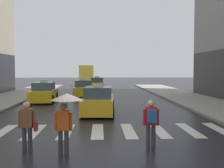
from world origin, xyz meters
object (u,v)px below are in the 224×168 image
Objects in this scene: taxi_lead at (98,101)px; pedestrian_with_handbag at (27,124)px; pedestrian_with_backpack at (151,120)px; taxi_second at (44,93)px; pedestrian_with_umbrella at (66,107)px; taxi_third at (83,89)px; box_truck at (87,75)px; taxi_fourth at (97,84)px.

taxi_lead reaches higher than pedestrian_with_handbag.
pedestrian_with_backpack is 1.00× the size of pedestrian_with_handbag.
pedestrian_with_umbrella is (3.62, -13.78, 0.79)m from taxi_second.
taxi_second and taxi_third have the same top height.
taxi_third is at bearing -88.36° from box_truck.
box_truck is at bearing 91.79° from pedestrian_with_umbrella.
taxi_lead and taxi_fourth have the same top height.
taxi_fourth is 26.35m from pedestrian_with_backpack.
taxi_third is (-1.55, 10.14, 0.00)m from taxi_lead.
pedestrian_with_handbag is at bearing -106.77° from taxi_lead.
taxi_fourth reaches higher than pedestrian_with_backpack.
taxi_second and taxi_fourth have the same top height.
box_truck is 34.84m from pedestrian_with_backpack.
pedestrian_with_umbrella reaches higher than taxi_fourth.
pedestrian_with_handbag is (-2.22, -7.37, 0.21)m from taxi_lead.
box_truck is 3.89× the size of pedestrian_with_umbrella.
taxi_lead is 7.43m from pedestrian_with_backpack.
taxi_lead is at bearing 103.97° from pedestrian_with_backpack.
pedestrian_with_handbag is at bearing -80.04° from taxi_second.
taxi_third is at bearing 98.67° from taxi_lead.
box_truck is at bearing 83.30° from taxi_second.
taxi_third is 1.01× the size of taxi_fourth.
pedestrian_with_handbag is (-1.94, -26.42, 0.21)m from taxi_fourth.
taxi_third is 2.80× the size of pedestrian_with_backpack.
taxi_third is 0.61× the size of box_truck.
box_truck is 4.58× the size of pedestrian_with_handbag.
box_truck is 35.24m from pedestrian_with_umbrella.
pedestrian_with_umbrella is (1.10, -35.22, -0.34)m from box_truck.
box_truck is at bearing 96.32° from pedestrian_with_backpack.
taxi_second is 1.00× the size of taxi_third.
taxi_lead is at bearing 83.13° from pedestrian_with_umbrella.
taxi_second is 0.61× the size of box_truck.
taxi_fourth is (4.28, 13.09, 0.00)m from taxi_second.
pedestrian_with_umbrella is at bearing -88.07° from taxi_third.
taxi_lead is at bearing 73.23° from pedestrian_with_handbag.
taxi_second is 2.79× the size of pedestrian_with_backpack.
taxi_lead is 19.06m from taxi_fourth.
taxi_fourth reaches higher than pedestrian_with_handbag.
taxi_lead is 7.52m from taxi_second.
taxi_fourth is at bearing 90.85° from taxi_lead.
pedestrian_with_umbrella reaches higher than taxi_lead.
taxi_fourth is 2.76× the size of pedestrian_with_backpack.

